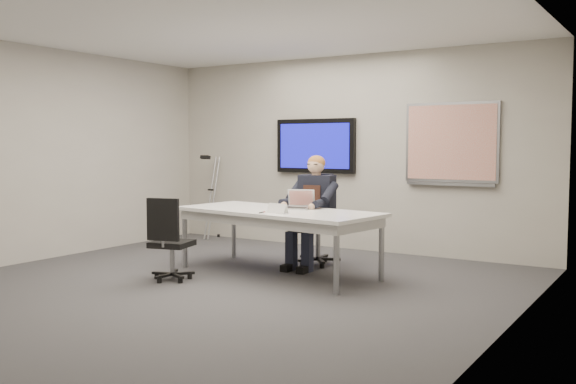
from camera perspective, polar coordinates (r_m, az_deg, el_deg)
The scene contains 15 objects.
floor at distance 6.98m, azimuth -6.14°, elevation -8.36°, with size 6.00×6.00×0.02m, color #353537.
ceiling at distance 6.93m, azimuth -6.33°, elevation 14.85°, with size 6.00×6.00×0.02m, color white.
wall_back at distance 9.35m, azimuth 5.27°, elevation 3.49°, with size 6.00×0.02×2.80m, color #A7A397.
wall_left at distance 8.99m, azimuth -21.43°, elevation 3.18°, with size 0.02×6.00×2.80m, color #A7A397.
wall_right at distance 5.48m, azimuth 19.20°, elevation 2.75°, with size 0.02×6.00×2.80m, color #A7A397.
conference_table at distance 7.51m, azimuth -0.91°, elevation -2.24°, with size 2.58×1.34×0.76m.
tv_display at distance 9.54m, azimuth 2.44°, elevation 4.12°, with size 1.30×0.09×0.80m.
whiteboard at distance 8.73m, azimuth 14.31°, elevation 4.18°, with size 1.25×0.08×1.10m.
office_chair_far at distance 8.17m, azimuth 2.72°, elevation -4.11°, with size 0.68×0.68×1.07m.
office_chair_near at distance 7.30m, azimuth -10.42°, elevation -5.51°, with size 0.54×0.54×0.94m.
seated_person at distance 7.91m, azimuth 1.94°, elevation -2.74°, with size 0.46×0.78×1.39m.
crutch at distance 10.45m, azimuth -6.77°, elevation -0.34°, with size 0.19×0.40×1.38m, color #9FA2A7, non-canonical shape.
laptop at distance 7.61m, azimuth 0.87°, elevation -1.07°, with size 0.38×0.40×0.23m.
name_tent at distance 7.13m, azimuth -0.93°, elevation -1.46°, with size 0.27×0.07×0.11m, color white, non-canonical shape.
pen at distance 7.16m, azimuth -2.33°, elevation -1.81°, with size 0.01×0.01×0.14m, color black.
Camera 1 is at (4.23, -5.34, 1.52)m, focal length 40.00 mm.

